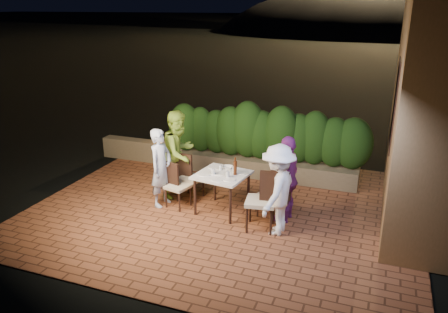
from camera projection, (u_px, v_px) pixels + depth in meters
The scene contains 31 objects.
ground at pixel (216, 219), 7.90m from camera, with size 400.00×400.00×0.00m, color black.
terrace_floor at pixel (226, 210), 8.36m from camera, with size 7.00×6.00×0.15m, color brown.
building_wall at pixel (448, 74), 7.65m from camera, with size 1.60×5.00×5.00m, color olive.
window_pane at pixel (397, 105), 7.63m from camera, with size 0.08×1.00×1.40m, color black.
window_frame at pixel (396, 105), 7.64m from camera, with size 0.06×1.15×1.55m, color black.
planter at pixel (262, 167), 9.80m from camera, with size 4.20×0.55×0.40m, color brown.
hedge at pixel (263, 135), 9.55m from camera, with size 4.00×0.70×1.10m, color #17360E, non-canonical shape.
parapet at pixel (145, 150), 10.77m from camera, with size 2.20×0.30×0.50m, color brown.
hill at pixel (384, 62), 61.65m from camera, with size 52.00×40.00×22.00m, color black.
dining_table at pixel (222, 193), 8.04m from camera, with size 0.88×0.88×0.75m, color white, non-canonical shape.
plate_nw at pixel (204, 174), 7.89m from camera, with size 0.24×0.24×0.01m, color white.
plate_sw at pixel (213, 167), 8.23m from camera, with size 0.20×0.20×0.01m, color white.
plate_ne at pixel (229, 179), 7.65m from camera, with size 0.23×0.23×0.01m, color white.
plate_se at pixel (242, 173), 7.95m from camera, with size 0.21×0.21×0.01m, color white.
plate_centre at pixel (220, 173), 7.92m from camera, with size 0.24×0.24×0.01m, color white.
plate_front at pixel (217, 180), 7.63m from camera, with size 0.21×0.21×0.01m, color white.
glass_nw at pixel (213, 172), 7.86m from camera, with size 0.07×0.07×0.12m, color silver.
glass_sw at pixel (220, 167), 8.09m from camera, with size 0.06×0.06×0.10m, color silver.
glass_ne at pixel (228, 174), 7.73m from camera, with size 0.07×0.07×0.12m, color silver.
glass_se at pixel (234, 169), 7.97m from camera, with size 0.07×0.07×0.11m, color silver.
beer_bottle at pixel (235, 166), 7.83m from camera, with size 0.06×0.06×0.33m, color #431D0B, non-canonical shape.
bowl at pixel (228, 167), 8.17m from camera, with size 0.19×0.19×0.05m, color white.
chair_left_front at pixel (178, 186), 8.22m from camera, with size 0.40×0.40×0.86m, color black, non-canonical shape.
chair_left_back at pixel (191, 177), 8.58m from camera, with size 0.42×0.42×0.91m, color black, non-canonical shape.
chair_right_front at pixel (261, 200), 7.37m from camera, with size 0.49×0.49×1.06m, color black, non-canonical shape.
chair_right_back at pixel (271, 193), 7.83m from camera, with size 0.41×0.41×0.89m, color black, non-canonical shape.
diner_blue at pixel (161, 168), 8.20m from camera, with size 0.55×0.36×1.51m, color #ADBFDF.
diner_green at pixel (179, 153), 8.64m from camera, with size 0.84×0.66×1.74m, color #90BB3A.
diner_white at pixel (278, 190), 7.16m from camera, with size 1.00×0.58×1.55m, color white.
diner_purple at pixel (287, 179), 7.62m from camera, with size 0.91×0.38×1.56m, color #7E2A78.
parapet_lamp at pixel (160, 140), 10.52m from camera, with size 0.10×0.10×0.14m, color orange.
Camera 1 is at (2.61, -6.59, 3.65)m, focal length 35.00 mm.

